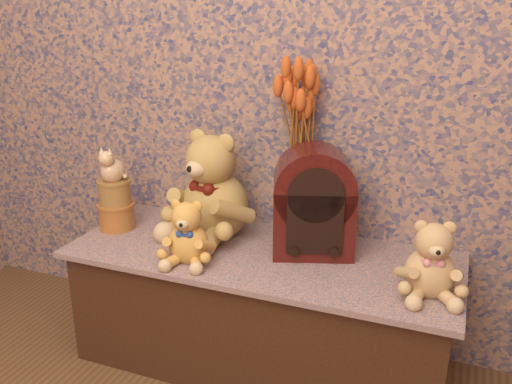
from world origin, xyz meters
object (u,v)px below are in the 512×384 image
teddy_large (215,180)px  cathedral_radio (314,200)px  teddy_medium (188,228)px  teddy_small (432,255)px  cat_figurine (112,163)px  biscuit_tin_lower (117,216)px  ceramic_vase (298,210)px

teddy_large → cathedral_radio: 0.39m
teddy_medium → teddy_small: (0.78, 0.06, 0.01)m
teddy_large → teddy_small: teddy_large is taller
teddy_medium → cat_figurine: size_ratio=1.69×
teddy_medium → teddy_small: bearing=-6.4°
teddy_large → biscuit_tin_lower: 0.42m
teddy_medium → ceramic_vase: teddy_medium is taller
teddy_large → biscuit_tin_lower: size_ratio=3.12×
cathedral_radio → biscuit_tin_lower: size_ratio=2.78×
ceramic_vase → cathedral_radio: bearing=-49.2°
biscuit_tin_lower → cat_figurine: 0.21m
teddy_large → cathedral_radio: (0.39, -0.02, -0.02)m
teddy_large → cat_figurine: teddy_large is taller
biscuit_tin_lower → teddy_large: bearing=14.7°
teddy_medium → teddy_small: size_ratio=0.93×
biscuit_tin_lower → cat_figurine: (0.00, 0.00, 0.21)m
teddy_large → ceramic_vase: 0.33m
teddy_large → cathedral_radio: bearing=12.1°
ceramic_vase → biscuit_tin_lower: 0.70m
teddy_medium → teddy_large: bearing=82.7°
biscuit_tin_lower → cat_figurine: cat_figurine is taller
teddy_large → teddy_small: (0.79, -0.18, -0.09)m
cathedral_radio → biscuit_tin_lower: 0.78m
teddy_large → cathedral_radio: teddy_large is taller
cathedral_radio → ceramic_vase: size_ratio=1.74×
biscuit_tin_lower → cat_figurine: bearing=0.0°
teddy_small → ceramic_vase: bearing=138.4°
teddy_small → cathedral_radio: (-0.41, 0.16, 0.06)m
teddy_medium → cathedral_radio: size_ratio=0.62×
ceramic_vase → biscuit_tin_lower: size_ratio=1.59×
ceramic_vase → cat_figurine: 0.72m
teddy_small → ceramic_vase: size_ratio=1.16×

